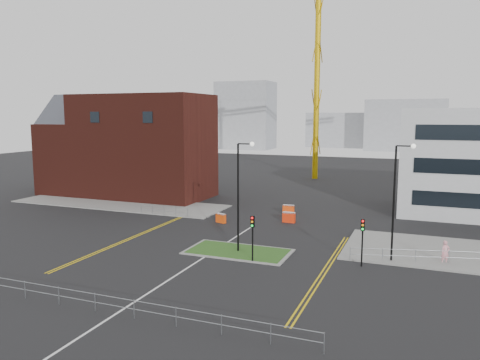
# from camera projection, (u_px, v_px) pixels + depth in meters

# --- Properties ---
(ground) EXTENTS (200.00, 200.00, 0.00)m
(ground) POSITION_uv_depth(u_px,v_px,m) (168.00, 280.00, 32.16)
(ground) COLOR black
(ground) RESTS_ON ground
(pavement_left) EXTENTS (28.00, 8.00, 0.12)m
(pavement_left) POSITION_uv_depth(u_px,v_px,m) (119.00, 204.00, 59.69)
(pavement_left) COLOR slate
(pavement_left) RESTS_ON ground
(island_kerb) EXTENTS (8.60, 4.60, 0.08)m
(island_kerb) POSITION_uv_depth(u_px,v_px,m) (238.00, 252.00, 38.80)
(island_kerb) COLOR slate
(island_kerb) RESTS_ON ground
(grass_island) EXTENTS (8.00, 4.00, 0.12)m
(grass_island) POSITION_uv_depth(u_px,v_px,m) (238.00, 251.00, 38.80)
(grass_island) COLOR #264E1A
(grass_island) RESTS_ON ground
(brick_building) EXTENTS (24.20, 10.07, 14.24)m
(brick_building) POSITION_uv_depth(u_px,v_px,m) (125.00, 147.00, 65.36)
(brick_building) COLOR #441711
(brick_building) RESTS_ON ground
(tower_crane) EXTENTS (49.66, 20.41, 37.24)m
(tower_crane) POSITION_uv_depth(u_px,v_px,m) (352.00, 30.00, 79.99)
(tower_crane) COLOR #CB9F0B
(tower_crane) RESTS_ON ground
(streetlamp_island) EXTENTS (1.46, 0.36, 9.18)m
(streetlamp_island) POSITION_uv_depth(u_px,v_px,m) (241.00, 188.00, 37.97)
(streetlamp_island) COLOR black
(streetlamp_island) RESTS_ON ground
(streetlamp_right_near) EXTENTS (1.46, 0.36, 9.18)m
(streetlamp_right_near) POSITION_uv_depth(u_px,v_px,m) (397.00, 193.00, 35.45)
(streetlamp_right_near) COLOR black
(streetlamp_right_near) RESTS_ON ground
(traffic_light_island) EXTENTS (0.28, 0.33, 3.65)m
(traffic_light_island) POSITION_uv_depth(u_px,v_px,m) (253.00, 230.00, 35.86)
(traffic_light_island) COLOR black
(traffic_light_island) RESTS_ON ground
(traffic_light_right) EXTENTS (0.28, 0.33, 3.65)m
(traffic_light_right) POSITION_uv_depth(u_px,v_px,m) (363.00, 233.00, 34.79)
(traffic_light_right) COLOR black
(traffic_light_right) RESTS_ON ground
(railing_front) EXTENTS (24.05, 0.05, 1.10)m
(railing_front) POSITION_uv_depth(u_px,v_px,m) (114.00, 302.00, 26.53)
(railing_front) COLOR gray
(railing_front) RESTS_ON ground
(railing_left) EXTENTS (6.05, 0.05, 1.10)m
(railing_left) POSITION_uv_depth(u_px,v_px,m) (164.00, 209.00, 52.64)
(railing_left) COLOR gray
(railing_left) RESTS_ON ground
(centre_line) EXTENTS (0.15, 30.00, 0.01)m
(centre_line) POSITION_uv_depth(u_px,v_px,m) (182.00, 271.00, 34.00)
(centre_line) COLOR silver
(centre_line) RESTS_ON ground
(yellow_left_a) EXTENTS (0.12, 24.00, 0.01)m
(yellow_left_a) POSITION_uv_depth(u_px,v_px,m) (139.00, 234.00, 44.65)
(yellow_left_a) COLOR gold
(yellow_left_a) RESTS_ON ground
(yellow_left_b) EXTENTS (0.12, 24.00, 0.01)m
(yellow_left_b) POSITION_uv_depth(u_px,v_px,m) (142.00, 234.00, 44.54)
(yellow_left_b) COLOR gold
(yellow_left_b) RESTS_ON ground
(yellow_right_a) EXTENTS (0.12, 20.00, 0.01)m
(yellow_right_a) POSITION_uv_depth(u_px,v_px,m) (323.00, 270.00, 34.23)
(yellow_right_a) COLOR gold
(yellow_right_a) RESTS_ON ground
(yellow_right_b) EXTENTS (0.12, 20.00, 0.01)m
(yellow_right_b) POSITION_uv_depth(u_px,v_px,m) (327.00, 271.00, 34.12)
(yellow_right_b) COLOR gold
(yellow_right_b) RESTS_ON ground
(skyline_a) EXTENTS (18.00, 12.00, 22.00)m
(skyline_a) POSITION_uv_depth(u_px,v_px,m) (246.00, 116.00, 155.72)
(skyline_a) COLOR gray
(skyline_a) RESTS_ON ground
(skyline_b) EXTENTS (24.00, 12.00, 16.00)m
(skyline_b) POSITION_uv_depth(u_px,v_px,m) (405.00, 125.00, 147.17)
(skyline_b) COLOR gray
(skyline_b) RESTS_ON ground
(skyline_d) EXTENTS (30.00, 12.00, 12.00)m
(skyline_d) POSITION_uv_depth(u_px,v_px,m) (352.00, 130.00, 163.20)
(skyline_d) COLOR gray
(skyline_d) RESTS_ON ground
(pedestrian) EXTENTS (0.79, 0.70, 1.82)m
(pedestrian) POSITION_uv_depth(u_px,v_px,m) (445.00, 252.00, 35.59)
(pedestrian) COLOR pink
(pedestrian) RESTS_ON ground
(barrier_left) EXTENTS (1.24, 0.79, 0.99)m
(barrier_left) POSITION_uv_depth(u_px,v_px,m) (221.00, 218.00, 49.29)
(barrier_left) COLOR #E6460C
(barrier_left) RESTS_ON ground
(barrier_mid) EXTENTS (1.34, 0.48, 1.12)m
(barrier_mid) POSITION_uv_depth(u_px,v_px,m) (289.00, 217.00, 49.40)
(barrier_mid) COLOR red
(barrier_mid) RESTS_ON ground
(barrier_right) EXTENTS (1.31, 0.50, 1.08)m
(barrier_right) POSITION_uv_depth(u_px,v_px,m) (288.00, 209.00, 53.52)
(barrier_right) COLOR #FF470E
(barrier_right) RESTS_ON ground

